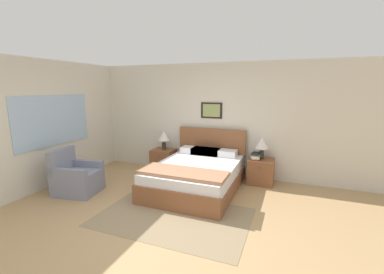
% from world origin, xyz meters
% --- Properties ---
extents(ground_plane, '(16.00, 16.00, 0.00)m').
position_xyz_m(ground_plane, '(0.00, 0.00, 0.00)').
color(ground_plane, tan).
extents(wall_back, '(7.99, 0.09, 2.60)m').
position_xyz_m(wall_back, '(0.00, 2.67, 1.30)').
color(wall_back, beige).
rests_on(wall_back, ground_plane).
extents(wall_left, '(0.08, 5.04, 2.60)m').
position_xyz_m(wall_left, '(-2.82, 1.29, 1.30)').
color(wall_left, beige).
rests_on(wall_left, ground_plane).
extents(area_rug_main, '(2.39, 1.54, 0.01)m').
position_xyz_m(area_rug_main, '(0.15, 0.31, 0.00)').
color(area_rug_main, '#897556').
rests_on(area_rug_main, ground_plane).
extents(bed, '(1.60, 2.13, 1.10)m').
position_xyz_m(bed, '(0.09, 1.56, 0.30)').
color(bed, brown).
rests_on(bed, ground_plane).
extents(armchair, '(0.87, 0.81, 0.88)m').
position_xyz_m(armchair, '(-2.03, 0.51, 0.30)').
color(armchair, gray).
rests_on(armchair, ground_plane).
extents(nightstand_near_window, '(0.53, 0.50, 0.54)m').
position_xyz_m(nightstand_near_window, '(-1.08, 2.35, 0.27)').
color(nightstand_near_window, brown).
rests_on(nightstand_near_window, ground_plane).
extents(nightstand_by_door, '(0.53, 0.50, 0.54)m').
position_xyz_m(nightstand_by_door, '(1.27, 2.35, 0.27)').
color(nightstand_by_door, brown).
rests_on(nightstand_by_door, ground_plane).
extents(table_lamp_near_window, '(0.29, 0.29, 0.46)m').
position_xyz_m(table_lamp_near_window, '(-1.07, 2.37, 0.87)').
color(table_lamp_near_window, '#2D2823').
rests_on(table_lamp_near_window, nightstand_near_window).
extents(table_lamp_by_door, '(0.29, 0.29, 0.46)m').
position_xyz_m(table_lamp_by_door, '(1.27, 2.37, 0.87)').
color(table_lamp_by_door, '#2D2823').
rests_on(table_lamp_by_door, nightstand_by_door).
extents(book_thick_bottom, '(0.17, 0.26, 0.02)m').
position_xyz_m(book_thick_bottom, '(1.15, 2.31, 0.55)').
color(book_thick_bottom, '#B7332D').
rests_on(book_thick_bottom, nightstand_by_door).
extents(book_hardcover_middle, '(0.20, 0.29, 0.04)m').
position_xyz_m(book_hardcover_middle, '(1.15, 2.31, 0.59)').
color(book_hardcover_middle, silver).
rests_on(book_hardcover_middle, book_thick_bottom).
extents(book_novel_upper, '(0.17, 0.28, 0.02)m').
position_xyz_m(book_novel_upper, '(1.15, 2.31, 0.62)').
color(book_novel_upper, silver).
rests_on(book_novel_upper, book_hardcover_middle).
extents(book_slim_near_top, '(0.23, 0.29, 0.02)m').
position_xyz_m(book_slim_near_top, '(1.15, 2.31, 0.64)').
color(book_slim_near_top, '#4C7551').
rests_on(book_slim_near_top, book_novel_upper).
extents(book_paperback_top, '(0.17, 0.27, 0.03)m').
position_xyz_m(book_paperback_top, '(1.15, 2.31, 0.67)').
color(book_paperback_top, '#232328').
rests_on(book_paperback_top, book_slim_near_top).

